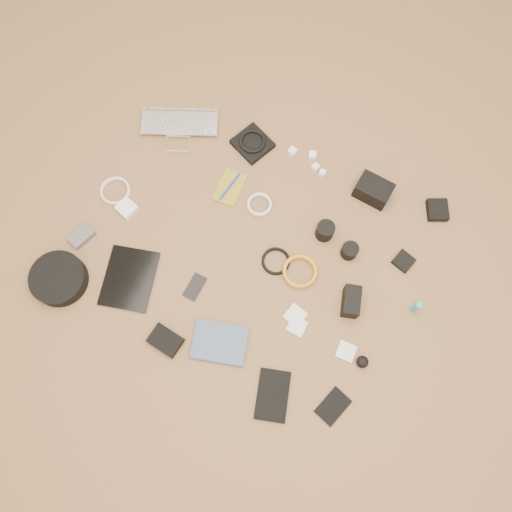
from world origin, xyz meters
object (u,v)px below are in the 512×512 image
at_px(tablet, 129,279).
at_px(headphone_case, 59,279).
at_px(paperback, 216,363).
at_px(phone, 195,287).
at_px(laptop, 179,132).
at_px(dslr_camera, 373,190).

relative_size(tablet, headphone_case, 1.15).
bearing_deg(paperback, phone, 26.76).
relative_size(laptop, tablet, 1.34).
height_order(tablet, paperback, paperback).
bearing_deg(phone, tablet, -159.96).
bearing_deg(paperback, laptop, 20.25).
height_order(laptop, phone, laptop).
bearing_deg(headphone_case, paperback, -3.15).
height_order(laptop, tablet, laptop).
xyz_separation_m(laptop, phone, (0.37, -0.60, -0.01)).
bearing_deg(dslr_camera, headphone_case, -132.86).
height_order(dslr_camera, paperback, dslr_camera).
relative_size(tablet, phone, 2.39).
relative_size(tablet, paperback, 1.23).
relative_size(headphone_case, paperback, 1.07).
bearing_deg(laptop, dslr_camera, -18.01).
xyz_separation_m(laptop, dslr_camera, (0.87, 0.07, 0.03)).
height_order(headphone_case, paperback, headphone_case).
bearing_deg(tablet, paperback, -32.90).
bearing_deg(phone, laptop, 125.08).
xyz_separation_m(dslr_camera, tablet, (-0.76, -0.75, -0.04)).
distance_m(laptop, dslr_camera, 0.88).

